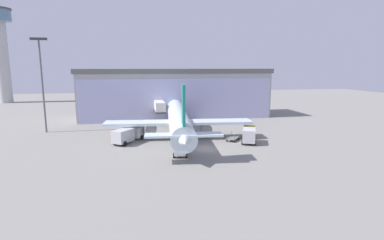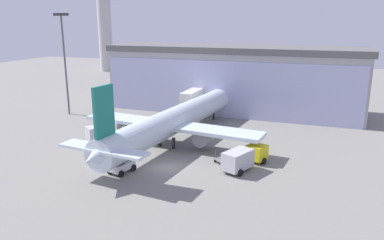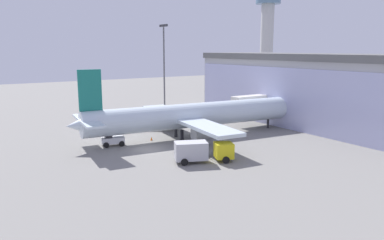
% 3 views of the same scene
% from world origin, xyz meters
% --- Properties ---
extents(ground, '(240.00, 240.00, 0.00)m').
position_xyz_m(ground, '(0.00, 0.00, 0.00)').
color(ground, gray).
extents(terminal_building, '(51.07, 14.78, 13.13)m').
position_xyz_m(terminal_building, '(0.00, 34.24, 6.57)').
color(terminal_building, '#9F9F9F').
rests_on(terminal_building, ground).
extents(jet_bridge, '(2.34, 13.02, 5.49)m').
position_xyz_m(jet_bridge, '(-5.31, 26.76, 4.12)').
color(jet_bridge, beige).
rests_on(jet_bridge, ground).
extents(control_tower, '(9.69, 9.69, 34.98)m').
position_xyz_m(control_tower, '(-59.43, 79.90, 21.49)').
color(control_tower, '#B6B6B6').
rests_on(control_tower, ground).
extents(apron_light_mast, '(3.20, 0.40, 19.39)m').
position_xyz_m(apron_light_mast, '(-29.72, 19.23, 11.46)').
color(apron_light_mast, '#59595E').
rests_on(apron_light_mast, ground).
extents(airplane, '(28.24, 39.29, 11.20)m').
position_xyz_m(airplane, '(-3.03, 9.37, 3.48)').
color(airplane, silver).
rests_on(airplane, ground).
extents(catering_truck, '(6.03, 7.22, 2.65)m').
position_xyz_m(catering_truck, '(-12.79, 6.91, 1.47)').
color(catering_truck, silver).
rests_on(catering_truck, ground).
extents(fuel_truck, '(4.86, 7.58, 2.65)m').
position_xyz_m(fuel_truck, '(9.12, 3.10, 1.47)').
color(fuel_truck, yellow).
rests_on(fuel_truck, ground).
extents(baggage_cart, '(3.02, 3.18, 1.50)m').
position_xyz_m(baggage_cart, '(6.43, 4.30, 0.50)').
color(baggage_cart, slate).
rests_on(baggage_cart, ground).
extents(pushback_tug, '(2.74, 3.51, 2.30)m').
position_xyz_m(pushback_tug, '(-4.72, -3.34, 0.97)').
color(pushback_tug, silver).
rests_on(pushback_tug, ground).
extents(safety_cone_nose, '(0.36, 0.36, 0.55)m').
position_xyz_m(safety_cone_nose, '(-4.50, 2.99, 0.28)').
color(safety_cone_nose, orange).
rests_on(safety_cone_nose, ground).
extents(safety_cone_wingtip, '(0.36, 0.36, 0.55)m').
position_xyz_m(safety_cone_wingtip, '(-16.10, 11.04, 0.28)').
color(safety_cone_wingtip, orange).
rests_on(safety_cone_wingtip, ground).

